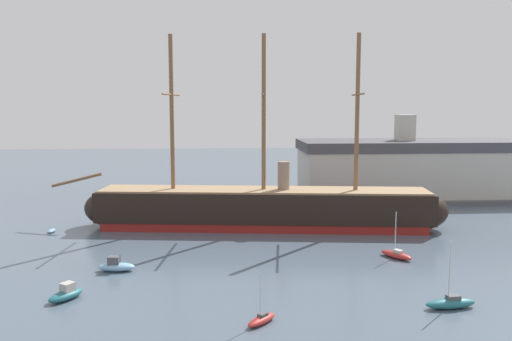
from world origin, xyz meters
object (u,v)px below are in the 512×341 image
(sailboat_mid_right, at_px, (451,303))
(dinghy_far_left, at_px, (52,231))
(motorboat_mid_left, at_px, (66,294))
(tall_ship, at_px, (264,208))
(dockside_warehouse_right, at_px, (413,170))
(sailboat_near_centre, at_px, (262,319))
(sailboat_alongside_stern, at_px, (396,254))
(motorboat_alongside_bow, at_px, (116,266))

(sailboat_mid_right, bearing_deg, dinghy_far_left, 144.38)
(motorboat_mid_left, bearing_deg, tall_ship, 53.07)
(sailboat_mid_right, xyz_separation_m, dockside_warehouse_right, (17.04, 55.89, 5.13))
(sailboat_near_centre, bearing_deg, tall_ship, 84.88)
(sailboat_mid_right, distance_m, sailboat_alongside_stern, 15.79)
(tall_ship, xyz_separation_m, dockside_warehouse_right, (31.23, 23.20, 2.56))
(sailboat_alongside_stern, xyz_separation_m, dockside_warehouse_right, (16.72, 40.10, 5.17))
(sailboat_near_centre, xyz_separation_m, motorboat_alongside_bow, (-14.86, 15.36, 0.22))
(sailboat_alongside_stern, relative_size, dockside_warehouse_right, 0.12)
(motorboat_alongside_bow, bearing_deg, sailboat_near_centre, -45.95)
(dinghy_far_left, bearing_deg, dockside_warehouse_right, 21.02)
(sailboat_near_centre, xyz_separation_m, sailboat_alongside_stern, (17.63, 17.99, 0.10))
(sailboat_near_centre, relative_size, sailboat_mid_right, 0.72)
(dinghy_far_left, bearing_deg, motorboat_mid_left, -70.80)
(motorboat_mid_left, xyz_separation_m, sailboat_alongside_stern, (35.58, 11.13, -0.08))
(tall_ship, distance_m, dockside_warehouse_right, 38.99)
(motorboat_mid_left, xyz_separation_m, dockside_warehouse_right, (52.30, 51.23, 5.09))
(tall_ship, height_order, dinghy_far_left, tall_ship)
(motorboat_alongside_bow, relative_size, sailboat_alongside_stern, 0.72)
(sailboat_mid_right, height_order, dinghy_far_left, sailboat_mid_right)
(tall_ship, bearing_deg, motorboat_mid_left, -126.93)
(motorboat_mid_left, relative_size, dinghy_far_left, 1.93)
(motorboat_mid_left, relative_size, sailboat_alongside_stern, 0.71)
(motorboat_alongside_bow, distance_m, sailboat_alongside_stern, 32.60)
(tall_ship, bearing_deg, motorboat_alongside_bow, -132.62)
(motorboat_alongside_bow, height_order, dockside_warehouse_right, dockside_warehouse_right)
(motorboat_alongside_bow, bearing_deg, sailboat_mid_right, -22.23)
(sailboat_mid_right, bearing_deg, sailboat_near_centre, -172.74)
(motorboat_mid_left, bearing_deg, sailboat_mid_right, -7.52)
(sailboat_near_centre, xyz_separation_m, dockside_warehouse_right, (34.36, 58.09, 5.27))
(sailboat_near_centre, distance_m, sailboat_mid_right, 17.46)
(sailboat_near_centre, bearing_deg, motorboat_alongside_bow, 134.05)
(tall_ship, relative_size, sailboat_near_centre, 13.22)
(motorboat_alongside_bow, xyz_separation_m, dockside_warehouse_right, (49.21, 42.74, 5.06))
(sailboat_near_centre, height_order, motorboat_alongside_bow, sailboat_near_centre)
(tall_ship, xyz_separation_m, sailboat_alongside_stern, (14.51, -16.90, -2.61))
(dinghy_far_left, distance_m, dockside_warehouse_right, 66.49)
(tall_ship, xyz_separation_m, dinghy_far_left, (-30.63, -0.58, -2.84))
(sailboat_alongside_stern, bearing_deg, dockside_warehouse_right, 67.36)
(sailboat_alongside_stern, xyz_separation_m, dinghy_far_left, (-45.14, 16.33, -0.23))
(motorboat_mid_left, xyz_separation_m, motorboat_alongside_bow, (3.09, 8.49, 0.03))
(dockside_warehouse_right, bearing_deg, sailboat_alongside_stern, -112.64)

